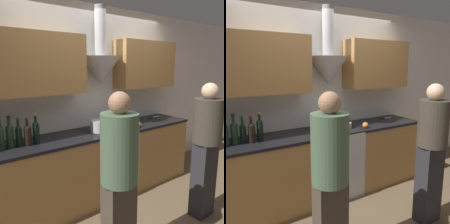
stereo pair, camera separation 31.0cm
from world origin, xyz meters
TOP-DOWN VIEW (x-y plane):
  - ground_plane at (0.00, 0.00)m, footprint 12.00×12.00m
  - wall_back at (-0.10, 0.60)m, footprint 8.40×0.54m
  - counter_left at (-1.11, 0.34)m, footprint 1.61×0.62m
  - counter_right at (0.84, 0.34)m, footprint 1.08×0.62m
  - stove_range at (0.00, 0.34)m, footprint 0.63×0.60m
  - wine_bottle_5 at (-1.35, 0.33)m, footprint 0.08×0.08m
  - wine_bottle_6 at (-1.26, 0.34)m, footprint 0.08×0.08m
  - wine_bottle_7 at (-1.17, 0.33)m, footprint 0.07×0.07m
  - wine_bottle_8 at (-1.08, 0.31)m, footprint 0.08×0.08m
  - wine_bottle_9 at (-0.99, 0.31)m, footprint 0.07×0.07m
  - stock_pot at (-0.14, 0.31)m, footprint 0.26×0.26m
  - mixing_bowl at (0.14, 0.31)m, footprint 0.21×0.21m
  - orange_fruit at (0.39, 0.15)m, footprint 0.08×0.08m
  - chefs_knife at (1.06, 0.47)m, footprint 0.28×0.06m
  - person_foreground_left at (-0.70, -0.77)m, footprint 0.31×0.31m
  - person_foreground_right at (0.60, -0.77)m, footprint 0.33×0.33m

SIDE VIEW (x-z plane):
  - ground_plane at x=0.00m, z-range 0.00..0.00m
  - counter_left at x=-1.11m, z-range 0.00..0.94m
  - counter_right at x=0.84m, z-range 0.00..0.94m
  - stove_range at x=0.00m, z-range 0.00..0.94m
  - person_foreground_left at x=-0.70m, z-range 0.08..1.67m
  - person_foreground_right at x=0.60m, z-range 0.08..1.68m
  - chefs_knife at x=1.06m, z-range 0.93..0.94m
  - mixing_bowl at x=0.14m, z-range 0.93..1.01m
  - orange_fruit at x=0.39m, z-range 0.93..1.02m
  - stock_pot at x=-0.14m, z-range 0.93..1.08m
  - wine_bottle_8 at x=-1.08m, z-range 0.91..1.21m
  - wine_bottle_7 at x=-1.17m, z-range 0.90..1.22m
  - wine_bottle_6 at x=-1.26m, z-range 0.90..1.25m
  - wine_bottle_5 at x=-1.35m, z-range 0.90..1.25m
  - wine_bottle_9 at x=-0.99m, z-range 0.91..1.24m
  - wall_back at x=-0.10m, z-range 0.18..2.78m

